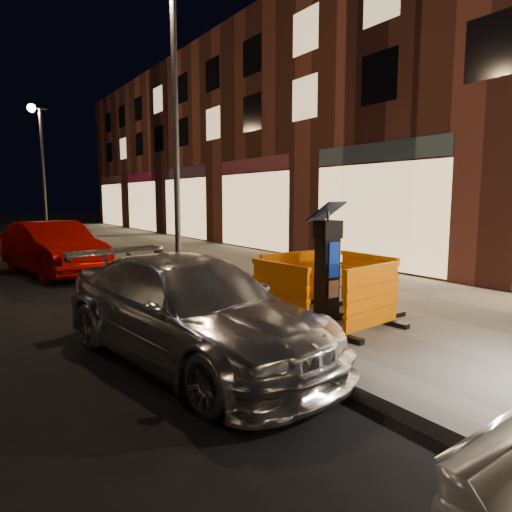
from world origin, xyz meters
TOP-DOWN VIEW (x-y plane):
  - ground_plane at (0.00, 0.00)m, footprint 120.00×120.00m
  - sidewalk at (3.00, 0.00)m, footprint 6.00×60.00m
  - kerb at (0.00, 0.00)m, footprint 0.30×60.00m
  - parking_kiosk at (1.42, -0.12)m, footprint 0.58×0.58m
  - barrier_front at (1.42, -1.07)m, footprint 1.33×0.67m
  - barrier_back at (1.42, 0.83)m, footprint 1.28×0.55m
  - barrier_kerbside at (0.47, -0.12)m, footprint 0.61×1.31m
  - barrier_bldgside at (2.37, -0.12)m, footprint 0.53×1.27m
  - car_silver at (-1.02, -0.21)m, footprint 2.52×4.80m
  - car_red at (-1.24, 7.93)m, footprint 2.26×4.58m
  - street_lamp_mid at (0.25, 3.00)m, footprint 0.12×0.12m
  - street_lamp_far at (0.25, 18.00)m, footprint 0.12×0.12m

SIDE VIEW (x-z plane):
  - ground_plane at x=0.00m, z-range 0.00..0.00m
  - car_silver at x=-1.02m, z-range -0.66..0.66m
  - car_red at x=-1.24m, z-range -0.72..0.72m
  - sidewalk at x=3.00m, z-range 0.00..0.15m
  - kerb at x=0.00m, z-range 0.00..0.15m
  - barrier_front at x=1.42m, z-range 0.15..1.14m
  - barrier_back at x=1.42m, z-range 0.15..1.14m
  - barrier_kerbside at x=0.47m, z-range 0.15..1.14m
  - barrier_bldgside at x=2.37m, z-range 0.15..1.14m
  - parking_kiosk at x=1.42m, z-range 0.15..1.93m
  - street_lamp_mid at x=0.25m, z-range 0.15..6.15m
  - street_lamp_far at x=0.25m, z-range 0.15..6.15m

